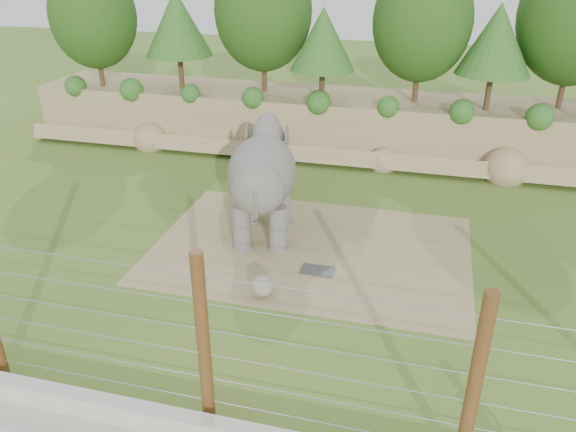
# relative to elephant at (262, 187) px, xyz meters

# --- Properties ---
(ground) EXTENTS (90.00, 90.00, 0.00)m
(ground) POSITION_rel_elephant_xyz_m (1.26, -3.54, -1.77)
(ground) COLOR #486825
(ground) RESTS_ON ground
(back_embankment) EXTENTS (30.00, 5.52, 8.77)m
(back_embankment) POSITION_rel_elephant_xyz_m (1.85, 9.13, 2.20)
(back_embankment) COLOR #9B7D5F
(back_embankment) RESTS_ON ground
(dirt_patch) EXTENTS (10.00, 7.00, 0.02)m
(dirt_patch) POSITION_rel_elephant_xyz_m (1.76, -0.54, -1.76)
(dirt_patch) COLOR #92825A
(dirt_patch) RESTS_ON ground
(drain_grate) EXTENTS (1.00, 0.60, 0.03)m
(drain_grate) POSITION_rel_elephant_xyz_m (2.25, -1.82, -1.73)
(drain_grate) COLOR #262628
(drain_grate) RESTS_ON dirt_patch
(elephant) EXTENTS (2.66, 4.64, 3.54)m
(elephant) POSITION_rel_elephant_xyz_m (0.00, 0.00, 0.00)
(elephant) COLOR #5E5A53
(elephant) RESTS_ON ground
(stone_ball) EXTENTS (0.63, 0.63, 0.63)m
(stone_ball) POSITION_rel_elephant_xyz_m (1.02, -3.48, -1.43)
(stone_ball) COLOR gray
(stone_ball) RESTS_ON dirt_patch
(retaining_wall) EXTENTS (26.00, 0.35, 0.50)m
(retaining_wall) POSITION_rel_elephant_xyz_m (1.26, -8.54, -1.52)
(retaining_wall) COLOR #AFAEA2
(retaining_wall) RESTS_ON ground
(barrier_fence) EXTENTS (20.26, 0.26, 4.00)m
(barrier_fence) POSITION_rel_elephant_xyz_m (1.26, -8.04, 0.23)
(barrier_fence) COLOR #522F12
(barrier_fence) RESTS_ON ground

